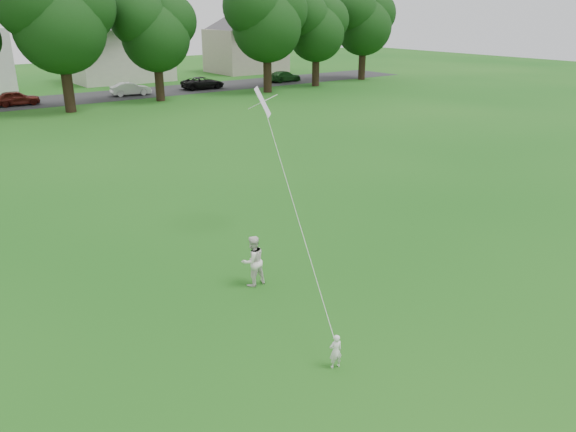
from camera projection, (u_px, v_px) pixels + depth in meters
ground at (279, 348)px, 13.04m from camera, size 160.00×160.00×0.00m
toddler at (336, 351)px, 12.20m from camera, size 0.34×0.26×0.82m
older_boy at (253, 261)px, 15.79m from camera, size 0.74×0.59×1.49m
kite at (292, 198)px, 15.37m from camera, size 2.23×4.46×9.40m
tree_row at (33, 23)px, 40.53m from camera, size 79.59×8.55×10.87m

